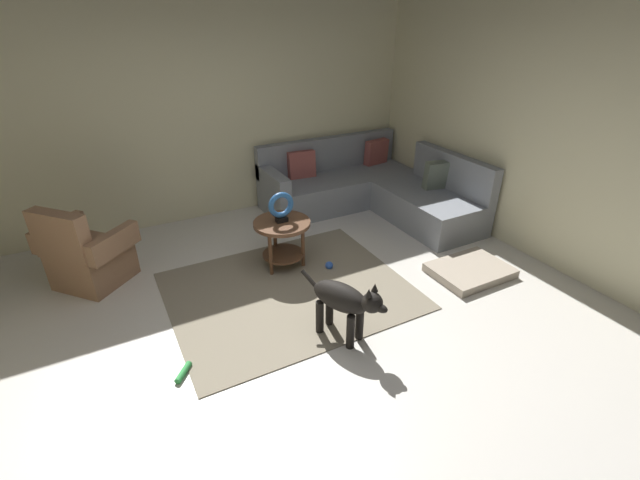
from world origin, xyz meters
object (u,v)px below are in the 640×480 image
sectional_couch (370,190)px  dog_toy_ball (329,265)px  armchair (87,256)px  dog (345,301)px  dog_toy_rope (183,372)px  torus_sculpture (281,206)px  dog_bed_mat (470,270)px  side_table (282,232)px

sectional_couch → dog_toy_ball: bearing=-138.5°
armchair → sectional_couch: bearing=51.7°
dog → dog_toy_rope: size_ratio=3.97×
dog_toy_rope → dog: bearing=-8.8°
sectional_couch → dog_toy_rope: size_ratio=11.34×
torus_sculpture → dog_bed_mat: bearing=-32.9°
sectional_couch → dog: 2.77m
dog_toy_rope → torus_sculpture: bearing=39.9°
dog → dog_bed_mat: bearing=162.6°
side_table → torus_sculpture: size_ratio=1.84×
dog_bed_mat → dog_toy_ball: 1.50m
side_table → dog_bed_mat: 2.04m
armchair → dog: (1.84, -1.93, 0.05)m
armchair → dog_toy_rope: armchair is taller
armchair → torus_sculpture: armchair is taller
side_table → dog_toy_rope: side_table is taller
torus_sculpture → dog: 1.36m
sectional_couch → dog: size_ratio=2.85×
side_table → torus_sculpture: bearing=-104.0°
dog_toy_ball → dog_bed_mat: bearing=-32.2°
dog_bed_mat → sectional_couch: bearing=89.6°
torus_sculpture → dog_bed_mat: torus_sculpture is taller
sectional_couch → dog_toy_ball: sectional_couch is taller
dog → dog_toy_rope: 1.38m
armchair → dog_toy_ball: 2.46m
armchair → dog: bearing=1.5°
dog_bed_mat → dog_toy_ball: size_ratio=9.34×
armchair → side_table: 1.97m
dog_bed_mat → armchair: bearing=154.5°
dog → dog_toy_ball: size_ratio=9.20×
sectional_couch → armchair: same height
side_table → torus_sculpture: torus_sculpture is taller
sectional_couch → dog: sectional_couch is taller
armchair → side_table: armchair is taller
torus_sculpture → dog_toy_rope: bearing=-140.1°
torus_sculpture → dog_toy_ball: torus_sculpture is taller
dog_bed_mat → dog_toy_rope: 3.02m
sectional_couch → armchair: (-3.56, -0.24, 0.03)m
torus_sculpture → dog_toy_rope: 1.87m
torus_sculpture → dog: (-0.02, -1.32, -0.33)m
sectional_couch → dog: (-1.72, -2.17, 0.09)m
dog → sectional_couch: bearing=-153.6°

